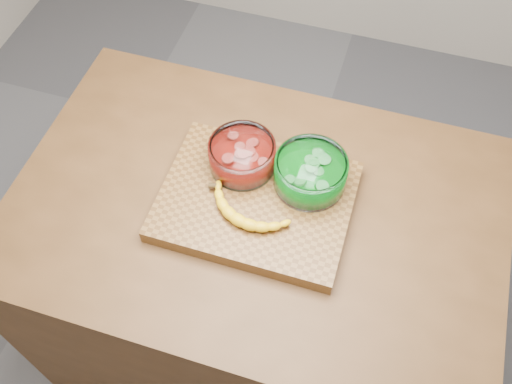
% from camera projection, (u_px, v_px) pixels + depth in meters
% --- Properties ---
extents(ground, '(3.50, 3.50, 0.00)m').
position_uv_depth(ground, '(256.00, 335.00, 2.13)').
color(ground, slate).
rests_on(ground, ground).
extents(counter, '(1.20, 0.80, 0.90)m').
position_uv_depth(counter, '(256.00, 284.00, 1.76)').
color(counter, '#503118').
rests_on(counter, ground).
extents(cutting_board, '(0.45, 0.35, 0.04)m').
position_uv_depth(cutting_board, '(256.00, 201.00, 1.37)').
color(cutting_board, brown).
rests_on(cutting_board, counter).
extents(bowl_red, '(0.16, 0.16, 0.08)m').
position_uv_depth(bowl_red, '(242.00, 156.00, 1.37)').
color(bowl_red, white).
rests_on(bowl_red, cutting_board).
extents(bowl_green, '(0.17, 0.17, 0.08)m').
position_uv_depth(bowl_green, '(310.00, 173.00, 1.34)').
color(bowl_green, white).
rests_on(bowl_green, cutting_board).
extents(banana, '(0.23, 0.13, 0.03)m').
position_uv_depth(banana, '(249.00, 209.00, 1.31)').
color(banana, gold).
rests_on(banana, cutting_board).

